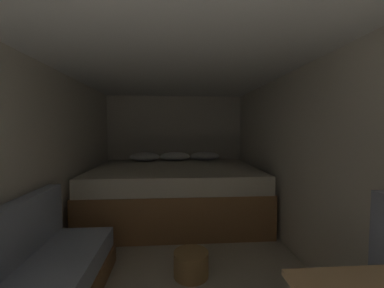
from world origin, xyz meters
TOP-DOWN VIEW (x-y plane):
  - ground_plane at (0.00, 1.97)m, footprint 6.99×6.99m
  - wall_back at (0.00, 4.49)m, footprint 2.63×0.05m
  - wall_left at (-1.29, 1.97)m, footprint 0.05×4.99m
  - wall_right at (1.29, 1.97)m, footprint 0.05×4.99m
  - ceiling_slab at (0.00, 1.97)m, footprint 2.63×4.99m
  - bed at (0.00, 3.51)m, footprint 2.41×1.85m
  - wicker_basket at (0.13, 1.96)m, footprint 0.32×0.32m

SIDE VIEW (x-z plane):
  - ground_plane at x=0.00m, z-range 0.00..0.00m
  - wicker_basket at x=0.13m, z-range 0.00..0.22m
  - bed at x=0.00m, z-range -0.07..0.86m
  - wall_back at x=0.00m, z-range 0.00..1.97m
  - wall_left at x=-1.29m, z-range 0.00..1.97m
  - wall_right at x=1.29m, z-range 0.00..1.97m
  - ceiling_slab at x=0.00m, z-range 1.97..2.02m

